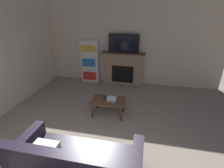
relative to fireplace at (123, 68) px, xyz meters
The scene contains 9 objects.
wall_back 0.80m from the fireplace, 83.35° to the left, with size 6.25×0.06×2.70m.
wall_side 3.51m from the fireplace, 140.46° to the right, with size 0.06×5.58×2.70m.
fireplace is the anchor object (origin of this frame).
tv 0.85m from the fireplace, 90.00° to the right, with size 0.99×0.03×0.60m.
couch 3.92m from the fireplace, 91.26° to the right, with size 1.89×0.86×0.83m.
coffee_table 2.05m from the fireplace, 91.39° to the right, with size 0.81×0.54×0.41m.
tissue_box 2.04m from the fireplace, 88.86° to the right, with size 0.22×0.12×0.10m.
remote_control 1.98m from the fireplace, 94.43° to the right, with size 0.04×0.15×0.02m.
bookshelf 1.18m from the fireplace, behind, with size 0.63×0.29×1.46m.
Camera 1 is at (0.81, -1.18, 2.47)m, focal length 28.00 mm.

